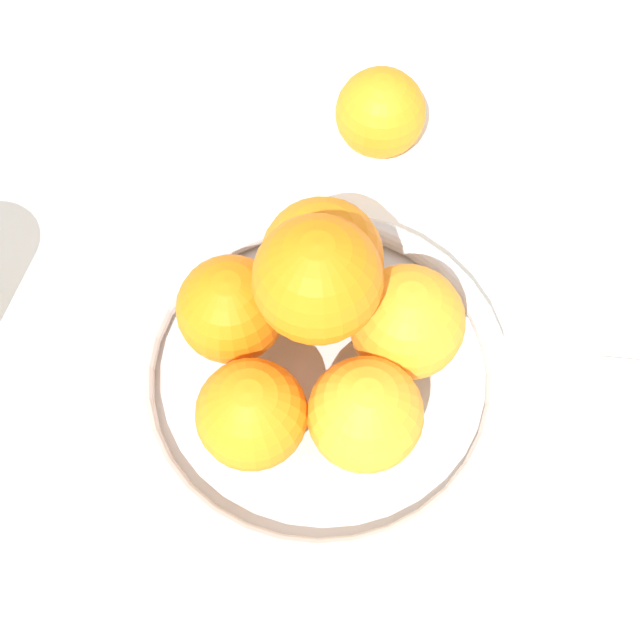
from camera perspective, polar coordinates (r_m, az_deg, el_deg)
ground_plane at (r=0.61m, az=-0.00°, el=-4.30°), size 4.00×4.00×0.00m
fruit_bowl at (r=0.60m, az=-0.00°, el=-3.67°), size 0.25×0.25×0.03m
orange_pile at (r=0.54m, az=-0.04°, el=-0.24°), size 0.18×0.19×0.13m
stray_orange at (r=0.70m, az=3.89°, el=13.09°), size 0.07×0.07×0.07m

